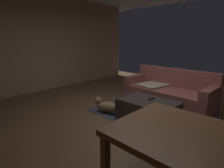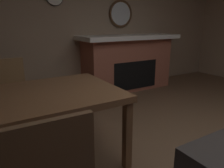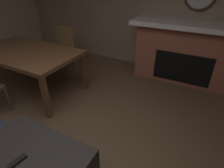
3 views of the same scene
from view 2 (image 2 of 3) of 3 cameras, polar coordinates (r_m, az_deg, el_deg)
wall_back_fireplace_side at (r=4.43m, az=-6.78°, el=16.67°), size 7.44×0.12×2.87m
fireplace at (r=4.54m, az=4.16°, el=5.73°), size 2.09×0.76×1.13m
round_wall_mirror at (r=4.71m, az=2.31°, el=17.97°), size 0.56×0.05×0.56m
dining_table at (r=2.09m, az=-23.10°, el=-4.82°), size 1.80×1.05×0.74m
dining_chair_south at (r=3.00m, az=-25.45°, el=-1.97°), size 0.45×0.45×0.93m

